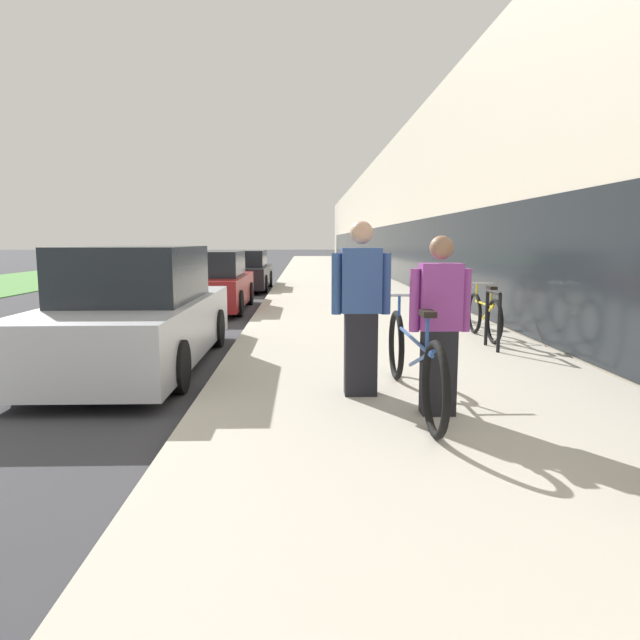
% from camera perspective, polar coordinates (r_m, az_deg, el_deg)
% --- Properties ---
extents(sidewalk_slab, '(4.64, 70.00, 0.13)m').
position_cam_1_polar(sidewalk_slab, '(25.15, 1.26, 4.21)').
color(sidewalk_slab, '#BCB5A5').
rests_on(sidewalk_slab, ground).
extents(storefront_facade, '(10.01, 70.00, 5.80)m').
position_cam_1_polar(storefront_facade, '(34.19, 13.18, 9.73)').
color(storefront_facade, beige).
rests_on(storefront_facade, ground).
extents(lawn_strip, '(6.16, 70.00, 0.03)m').
position_cam_1_polar(lawn_strip, '(31.51, -24.11, 4.18)').
color(lawn_strip, '#518E42').
rests_on(lawn_strip, ground).
extents(tandem_bicycle, '(0.52, 2.72, 0.98)m').
position_cam_1_polar(tandem_bicycle, '(5.52, 9.24, -4.08)').
color(tandem_bicycle, black).
rests_on(tandem_bicycle, sidewalk_slab).
extents(person_rider, '(0.54, 0.21, 1.60)m').
position_cam_1_polar(person_rider, '(5.16, 11.85, -0.59)').
color(person_rider, black).
rests_on(person_rider, sidewalk_slab).
extents(person_bystander, '(0.59, 0.23, 1.75)m').
position_cam_1_polar(person_bystander, '(5.71, 4.12, 1.12)').
color(person_bystander, black).
rests_on(person_bystander, sidewalk_slab).
extents(bike_rack_hoop, '(0.05, 0.60, 0.84)m').
position_cam_1_polar(bike_rack_hoop, '(8.58, 16.90, 0.62)').
color(bike_rack_hoop, black).
rests_on(bike_rack_hoop, sidewalk_slab).
extents(cruiser_bike_nearest, '(0.52, 1.71, 0.87)m').
position_cam_1_polar(cruiser_bike_nearest, '(9.47, 16.08, 0.43)').
color(cruiser_bike_nearest, black).
rests_on(cruiser_bike_nearest, sidewalk_slab).
extents(cruiser_bike_middle, '(0.52, 1.82, 0.95)m').
position_cam_1_polar(cruiser_bike_middle, '(11.54, 12.12, 1.99)').
color(cruiser_bike_middle, black).
rests_on(cruiser_bike_middle, sidewalk_slab).
extents(parked_sedan_curbside, '(1.83, 4.70, 1.61)m').
position_cam_1_polar(parked_sedan_curbside, '(8.00, -17.75, 0.64)').
color(parked_sedan_curbside, silver).
rests_on(parked_sedan_curbside, ground).
extents(vintage_roadster_curbside, '(1.78, 4.09, 1.44)m').
position_cam_1_polar(vintage_roadster_curbside, '(14.12, -10.84, 3.59)').
color(vintage_roadster_curbside, maroon).
rests_on(vintage_roadster_curbside, ground).
extents(parked_sedan_far, '(1.77, 4.45, 1.36)m').
position_cam_1_polar(parked_sedan_far, '(19.91, -7.60, 4.80)').
color(parked_sedan_far, black).
rests_on(parked_sedan_far, ground).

